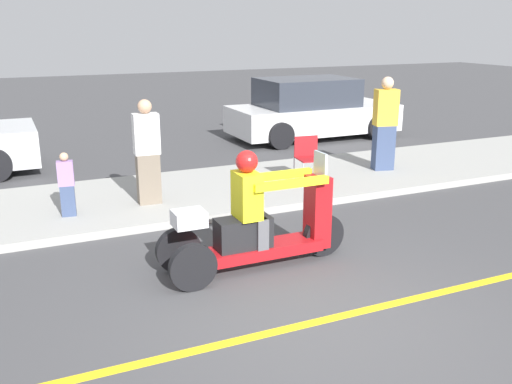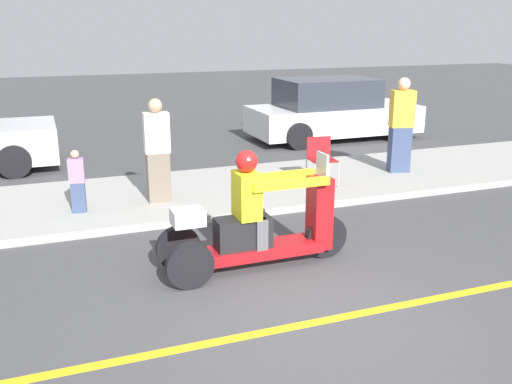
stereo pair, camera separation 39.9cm
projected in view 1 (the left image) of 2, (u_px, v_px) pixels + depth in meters
The scene contains 9 objects.
ground_plane at pixel (325, 320), 5.72m from camera, with size 60.00×60.00×0.00m, color #424244.
lane_stripe at pixel (316, 322), 5.68m from camera, with size 24.00×0.12×0.01m.
sidewalk_strip at pixel (186, 194), 9.72m from camera, with size 28.00×2.80×0.12m.
motorcycle_trike at pixel (256, 226), 6.81m from camera, with size 2.38×0.65×1.47m.
spectator_mid_group at pixel (147, 154), 8.84m from camera, with size 0.40×0.25×1.64m.
spectator_with_child at pixel (385, 126), 10.91m from camera, with size 0.47×0.35×1.78m.
spectator_by_tree at pixel (67, 186), 8.33m from camera, with size 0.24×0.17×0.96m.
folding_chair_set_back at pixel (308, 155), 10.09m from camera, with size 0.51×0.51×0.82m.
parked_car_lot_left at pixel (311, 110), 14.62m from camera, with size 4.28×2.04×1.53m.
Camera 1 is at (-2.73, -4.38, 2.86)m, focal length 40.00 mm.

